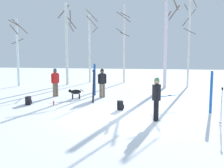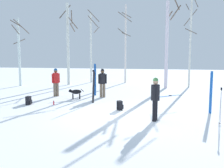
# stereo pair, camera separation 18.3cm
# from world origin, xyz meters

# --- Properties ---
(ground_plane) EXTENTS (60.00, 60.00, 0.00)m
(ground_plane) POSITION_xyz_m (0.00, 0.00, 0.00)
(ground_plane) COLOR white
(person_0) EXTENTS (0.34, 0.51, 1.72)m
(person_0) POSITION_xyz_m (1.52, -0.62, 0.98)
(person_0) COLOR black
(person_0) RESTS_ON ground_plane
(person_1) EXTENTS (0.49, 0.34, 1.72)m
(person_1) POSITION_xyz_m (-1.59, 4.21, 0.98)
(person_1) COLOR #72604C
(person_1) RESTS_ON ground_plane
(person_2) EXTENTS (0.39, 0.40, 1.72)m
(person_2) POSITION_xyz_m (-4.47, 4.08, 0.98)
(person_2) COLOR #72604C
(person_2) RESTS_ON ground_plane
(dog) EXTENTS (0.86, 0.41, 0.57)m
(dog) POSITION_xyz_m (-3.03, 3.45, 0.39)
(dog) COLOR black
(dog) RESTS_ON ground_plane
(ski_pair_planted_0) EXTENTS (0.13, 0.20, 1.77)m
(ski_pair_planted_0) POSITION_xyz_m (-1.73, 2.49, 0.88)
(ski_pair_planted_0) COLOR black
(ski_pair_planted_0) RESTS_ON ground_plane
(ski_pair_planted_1) EXTENTS (0.13, 0.08, 1.97)m
(ski_pair_planted_1) POSITION_xyz_m (-2.19, 4.81, 0.98)
(ski_pair_planted_1) COLOR blue
(ski_pair_planted_1) RESTS_ON ground_plane
(ski_pair_planted_2) EXTENTS (0.10, 0.11, 1.88)m
(ski_pair_planted_2) POSITION_xyz_m (3.92, 1.03, 0.93)
(ski_pair_planted_2) COLOR blue
(ski_pair_planted_2) RESTS_ON ground_plane
(ski_pair_lying_0) EXTENTS (1.40, 1.19, 0.05)m
(ski_pair_lying_0) POSITION_xyz_m (2.41, 5.37, 0.01)
(ski_pair_lying_0) COLOR blue
(ski_pair_lying_0) RESTS_ON ground_plane
(ski_poles_0) EXTENTS (0.07, 0.20, 1.42)m
(ski_poles_0) POSITION_xyz_m (3.90, -0.86, 0.76)
(ski_poles_0) COLOR #B2B2BC
(ski_poles_0) RESTS_ON ground_plane
(backpack_0) EXTENTS (0.30, 0.27, 0.44)m
(backpack_0) POSITION_xyz_m (-4.91, 1.44, 0.21)
(backpack_0) COLOR black
(backpack_0) RESTS_ON ground_plane
(backpack_1) EXTENTS (0.34, 0.32, 0.44)m
(backpack_1) POSITION_xyz_m (-0.10, 1.02, 0.21)
(backpack_1) COLOR black
(backpack_1) RESTS_ON ground_plane
(water_bottle_0) EXTENTS (0.06, 0.06, 0.21)m
(water_bottle_0) POSITION_xyz_m (-3.63, 1.65, 0.10)
(water_bottle_0) COLOR red
(water_bottle_0) RESTS_ON ground_plane
(birch_tree_0) EXTENTS (1.50, 1.51, 5.29)m
(birch_tree_0) POSITION_xyz_m (-9.14, 8.23, 2.81)
(birch_tree_0) COLOR silver
(birch_tree_0) RESTS_ON ground_plane
(birch_tree_1) EXTENTS (1.49, 1.48, 6.60)m
(birch_tree_1) POSITION_xyz_m (-5.58, 9.64, 3.47)
(birch_tree_1) COLOR silver
(birch_tree_1) RESTS_ON ground_plane
(birch_tree_2) EXTENTS (0.90, 1.59, 6.24)m
(birch_tree_2) POSITION_xyz_m (-4.13, 11.53, 3.16)
(birch_tree_2) COLOR silver
(birch_tree_2) RESTS_ON ground_plane
(birch_tree_3) EXTENTS (1.29, 0.77, 6.70)m
(birch_tree_3) POSITION_xyz_m (-1.13, 11.74, 3.47)
(birch_tree_3) COLOR silver
(birch_tree_3) RESTS_ON ground_plane
(birch_tree_4) EXTENTS (1.09, 1.81, 6.63)m
(birch_tree_4) POSITION_xyz_m (2.30, 8.91, 3.36)
(birch_tree_4) COLOR silver
(birch_tree_4) RESTS_ON ground_plane
(birch_tree_5) EXTENTS (0.97, 0.98, 6.96)m
(birch_tree_5) POSITION_xyz_m (4.04, 9.70, 3.62)
(birch_tree_5) COLOR silver
(birch_tree_5) RESTS_ON ground_plane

